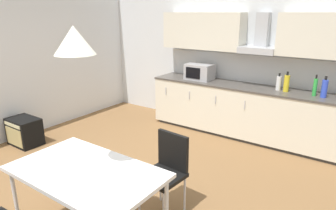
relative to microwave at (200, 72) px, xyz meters
name	(u,v)px	position (x,y,z in m)	size (l,w,h in m)	color
ground_plane	(113,197)	(0.33, -2.61, -1.04)	(7.68, 8.75, 0.02)	brown
wall_back	(226,50)	(0.33, 0.36, 0.38)	(6.14, 0.10, 2.81)	silver
kitchen_counter	(251,112)	(1.00, 0.00, -0.58)	(3.59, 0.64, 0.89)	#333333
backsplash_tile	(260,70)	(1.00, 0.30, 0.10)	(3.57, 0.02, 0.48)	silver
upper_wall_cabinets	(260,34)	(1.00, 0.14, 0.71)	(3.57, 0.40, 0.63)	silver
microwave	(200,72)	(0.00, 0.00, 0.00)	(0.48, 0.35, 0.28)	#ADADB2
bottle_yellow	(286,83)	(1.52, -0.01, -0.01)	(0.08, 0.08, 0.31)	yellow
bottle_green	(315,87)	(1.93, -0.03, -0.01)	(0.06, 0.06, 0.31)	green
bottle_white	(279,83)	(1.40, 0.03, -0.03)	(0.08, 0.08, 0.27)	white
bottle_blue	(324,88)	(2.06, -0.04, -0.01)	(0.08, 0.08, 0.31)	blue
dining_table	(86,175)	(0.68, -3.23, -0.33)	(1.36, 0.80, 0.75)	white
chair_far_right	(167,166)	(0.99, -2.45, -0.50)	(0.43, 0.43, 0.87)	black
guitar_amp	(25,131)	(-1.88, -2.37, -0.81)	(0.52, 0.37, 0.44)	black
pendant_lamp	(74,40)	(0.68, -3.23, 0.83)	(0.32, 0.32, 0.22)	silver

